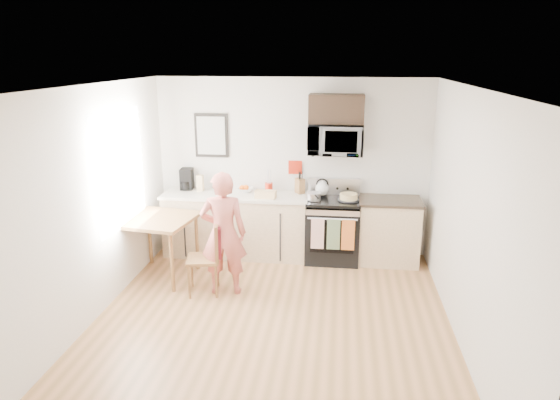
# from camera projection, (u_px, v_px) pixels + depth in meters

# --- Properties ---
(floor) EXTENTS (4.60, 4.60, 0.00)m
(floor) POSITION_uv_depth(u_px,v_px,m) (270.00, 325.00, 5.56)
(floor) COLOR olive
(floor) RESTS_ON ground
(back_wall) EXTENTS (4.00, 0.04, 2.60)m
(back_wall) POSITION_uv_depth(u_px,v_px,m) (292.00, 167.00, 7.38)
(back_wall) COLOR silver
(back_wall) RESTS_ON floor
(front_wall) EXTENTS (4.00, 0.04, 2.60)m
(front_wall) POSITION_uv_depth(u_px,v_px,m) (215.00, 331.00, 3.00)
(front_wall) COLOR silver
(front_wall) RESTS_ON floor
(left_wall) EXTENTS (0.04, 4.60, 2.60)m
(left_wall) POSITION_uv_depth(u_px,v_px,m) (88.00, 208.00, 5.43)
(left_wall) COLOR silver
(left_wall) RESTS_ON floor
(right_wall) EXTENTS (0.04, 4.60, 2.60)m
(right_wall) POSITION_uv_depth(u_px,v_px,m) (469.00, 222.00, 4.96)
(right_wall) COLOR silver
(right_wall) RESTS_ON floor
(ceiling) EXTENTS (4.00, 4.60, 0.04)m
(ceiling) POSITION_uv_depth(u_px,v_px,m) (269.00, 87.00, 4.83)
(ceiling) COLOR white
(ceiling) RESTS_ON back_wall
(window) EXTENTS (0.06, 1.40, 1.50)m
(window) POSITION_uv_depth(u_px,v_px,m) (121.00, 169.00, 6.12)
(window) COLOR silver
(window) RESTS_ON left_wall
(cabinet_left) EXTENTS (2.10, 0.60, 0.90)m
(cabinet_left) POSITION_uv_depth(u_px,v_px,m) (236.00, 226.00, 7.43)
(cabinet_left) COLOR tan
(cabinet_left) RESTS_ON floor
(countertop_left) EXTENTS (2.14, 0.64, 0.04)m
(countertop_left) POSITION_uv_depth(u_px,v_px,m) (235.00, 195.00, 7.30)
(countertop_left) COLOR white
(countertop_left) RESTS_ON cabinet_left
(cabinet_right) EXTENTS (0.84, 0.60, 0.90)m
(cabinet_right) POSITION_uv_depth(u_px,v_px,m) (388.00, 232.00, 7.17)
(cabinet_right) COLOR tan
(cabinet_right) RESTS_ON floor
(countertop_right) EXTENTS (0.88, 0.64, 0.04)m
(countertop_right) POSITION_uv_depth(u_px,v_px,m) (390.00, 201.00, 7.03)
(countertop_right) COLOR black
(countertop_right) RESTS_ON cabinet_right
(range) EXTENTS (0.76, 0.70, 1.16)m
(range) POSITION_uv_depth(u_px,v_px,m) (332.00, 231.00, 7.24)
(range) COLOR black
(range) RESTS_ON floor
(microwave) EXTENTS (0.76, 0.51, 0.42)m
(microwave) POSITION_uv_depth(u_px,v_px,m) (335.00, 139.00, 6.97)
(microwave) COLOR silver
(microwave) RESTS_ON back_wall
(upper_cabinet) EXTENTS (0.76, 0.35, 0.40)m
(upper_cabinet) POSITION_uv_depth(u_px,v_px,m) (336.00, 109.00, 6.89)
(upper_cabinet) COLOR black
(upper_cabinet) RESTS_ON back_wall
(wall_art) EXTENTS (0.50, 0.04, 0.65)m
(wall_art) POSITION_uv_depth(u_px,v_px,m) (211.00, 136.00, 7.38)
(wall_art) COLOR black
(wall_art) RESTS_ON back_wall
(wall_trivet) EXTENTS (0.20, 0.02, 0.20)m
(wall_trivet) POSITION_uv_depth(u_px,v_px,m) (295.00, 167.00, 7.36)
(wall_trivet) COLOR #A41F0E
(wall_trivet) RESTS_ON back_wall
(person) EXTENTS (0.61, 0.44, 1.57)m
(person) POSITION_uv_depth(u_px,v_px,m) (223.00, 234.00, 6.14)
(person) COLOR #C54336
(person) RESTS_ON floor
(dining_table) EXTENTS (0.89, 0.89, 0.84)m
(dining_table) POSITION_uv_depth(u_px,v_px,m) (158.00, 225.00, 6.59)
(dining_table) COLOR brown
(dining_table) RESTS_ON floor
(chair) EXTENTS (0.50, 0.46, 0.93)m
(chair) POSITION_uv_depth(u_px,v_px,m) (213.00, 248.00, 6.18)
(chair) COLOR brown
(chair) RESTS_ON floor
(knife_block) EXTENTS (0.16, 0.17, 0.22)m
(knife_block) POSITION_uv_depth(u_px,v_px,m) (300.00, 186.00, 7.32)
(knife_block) COLOR brown
(knife_block) RESTS_ON countertop_left
(utensil_crock) EXTENTS (0.12, 0.12, 0.35)m
(utensil_crock) POSITION_uv_depth(u_px,v_px,m) (269.00, 183.00, 7.35)
(utensil_crock) COLOR #A41F0E
(utensil_crock) RESTS_ON countertop_left
(fruit_bowl) EXTENTS (0.24, 0.24, 0.11)m
(fruit_bowl) POSITION_uv_depth(u_px,v_px,m) (246.00, 189.00, 7.41)
(fruit_bowl) COLOR silver
(fruit_bowl) RESTS_ON countertop_left
(milk_carton) EXTENTS (0.10, 0.10, 0.24)m
(milk_carton) POSITION_uv_depth(u_px,v_px,m) (200.00, 183.00, 7.43)
(milk_carton) COLOR tan
(milk_carton) RESTS_ON countertop_left
(coffee_maker) EXTENTS (0.19, 0.27, 0.32)m
(coffee_maker) POSITION_uv_depth(u_px,v_px,m) (187.00, 180.00, 7.52)
(coffee_maker) COLOR black
(coffee_maker) RESTS_ON countertop_left
(bread_bag) EXTENTS (0.30, 0.16, 0.11)m
(bread_bag) POSITION_uv_depth(u_px,v_px,m) (266.00, 194.00, 7.08)
(bread_bag) COLOR #DDB374
(bread_bag) RESTS_ON countertop_left
(cake) EXTENTS (0.30, 0.30, 0.10)m
(cake) POSITION_uv_depth(u_px,v_px,m) (349.00, 197.00, 7.01)
(cake) COLOR black
(cake) RESTS_ON range
(kettle) EXTENTS (0.20, 0.20, 0.26)m
(kettle) POSITION_uv_depth(u_px,v_px,m) (322.00, 188.00, 7.24)
(kettle) COLOR silver
(kettle) RESTS_ON range
(pot) EXTENTS (0.21, 0.35, 0.10)m
(pot) POSITION_uv_depth(u_px,v_px,m) (314.00, 196.00, 7.03)
(pot) COLOR silver
(pot) RESTS_ON range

